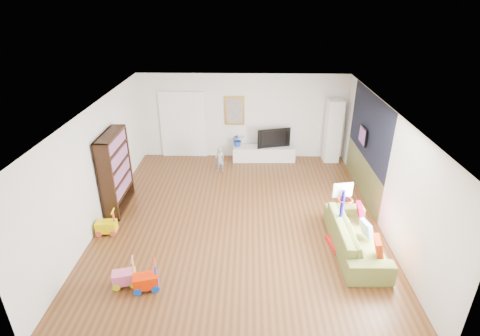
{
  "coord_description": "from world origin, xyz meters",
  "views": [
    {
      "loc": [
        0.2,
        -7.6,
        4.99
      ],
      "look_at": [
        0.0,
        0.4,
        1.15
      ],
      "focal_mm": 28.0,
      "sensor_mm": 36.0,
      "label": 1
    }
  ],
  "objects_px": {
    "sofa": "(356,237)",
    "media_console": "(264,153)",
    "bookshelf": "(116,172)",
    "basketball_hoop": "(344,218)"
  },
  "relations": [
    {
      "from": "bookshelf",
      "to": "sofa",
      "type": "relative_size",
      "value": 0.87
    },
    {
      "from": "media_console",
      "to": "bookshelf",
      "type": "height_order",
      "value": "bookshelf"
    },
    {
      "from": "media_console",
      "to": "sofa",
      "type": "distance_m",
      "value": 4.9
    },
    {
      "from": "sofa",
      "to": "media_console",
      "type": "bearing_deg",
      "value": 20.33
    },
    {
      "from": "sofa",
      "to": "basketball_hoop",
      "type": "distance_m",
      "value": 0.48
    },
    {
      "from": "sofa",
      "to": "basketball_hoop",
      "type": "bearing_deg",
      "value": 64.59
    },
    {
      "from": "media_console",
      "to": "bookshelf",
      "type": "distance_m",
      "value": 4.81
    },
    {
      "from": "bookshelf",
      "to": "basketball_hoop",
      "type": "relative_size",
      "value": 1.39
    },
    {
      "from": "bookshelf",
      "to": "sofa",
      "type": "height_order",
      "value": "bookshelf"
    },
    {
      "from": "bookshelf",
      "to": "sofa",
      "type": "xyz_separation_m",
      "value": [
        5.48,
        -1.6,
        -0.65
      ]
    }
  ]
}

